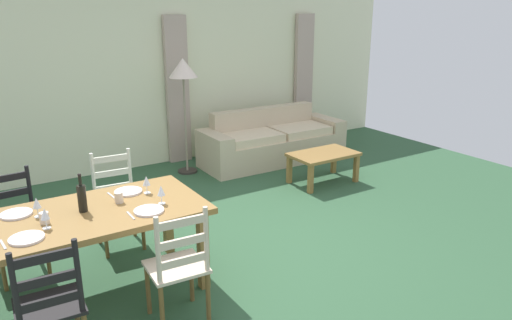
{
  "coord_description": "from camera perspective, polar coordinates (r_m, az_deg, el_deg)",
  "views": [
    {
      "loc": [
        -2.2,
        -3.62,
        2.31
      ],
      "look_at": [
        0.47,
        0.54,
        0.75
      ],
      "focal_mm": 34.17,
      "sensor_mm": 36.0,
      "label": 1
    }
  ],
  "objects": [
    {
      "name": "fork_far_right",
      "position": [
        4.39,
        -16.57,
        -4.01
      ],
      "size": [
        0.03,
        0.17,
        0.01
      ],
      "primitive_type": "cube",
      "rotation": [
        0.0,
        0.0,
        0.08
      ],
      "color": "silver",
      "rests_on": "dining_table"
    },
    {
      "name": "dinner_plate_far_right",
      "position": [
        4.43,
        -14.73,
        -3.59
      ],
      "size": [
        0.24,
        0.24,
        0.02
      ],
      "primitive_type": "cylinder",
      "color": "white",
      "rests_on": "dining_table"
    },
    {
      "name": "dining_table",
      "position": [
        4.14,
        -19.45,
        -7.01
      ],
      "size": [
        1.9,
        0.96,
        0.75
      ],
      "color": "olive",
      "rests_on": "ground_plane"
    },
    {
      "name": "dining_chair_near_right",
      "position": [
        3.72,
        -9.07,
        -12.2
      ],
      "size": [
        0.45,
        0.43,
        0.96
      ],
      "color": "beige",
      "rests_on": "ground_plane"
    },
    {
      "name": "wine_glass_near_left",
      "position": [
        3.89,
        -23.49,
        -5.89
      ],
      "size": [
        0.06,
        0.06,
        0.16
      ],
      "color": "white",
      "rests_on": "dining_table"
    },
    {
      "name": "fork_near_right",
      "position": [
        3.95,
        -14.46,
        -6.31
      ],
      "size": [
        0.02,
        0.17,
        0.01
      ],
      "primitive_type": "cube",
      "rotation": [
        0.0,
        0.0,
        0.0
      ],
      "color": "silver",
      "rests_on": "dining_table"
    },
    {
      "name": "dinner_plate_near_left",
      "position": [
        3.81,
        -25.28,
        -8.3
      ],
      "size": [
        0.24,
        0.24,
        0.02
      ],
      "primitive_type": "cylinder",
      "color": "white",
      "rests_on": "dining_table"
    },
    {
      "name": "dining_chair_far_right",
      "position": [
        5.03,
        -15.98,
        -4.58
      ],
      "size": [
        0.45,
        0.43,
        0.96
      ],
      "color": "silver",
      "rests_on": "ground_plane"
    },
    {
      "name": "dining_chair_near_left",
      "position": [
        3.51,
        -23.01,
        -15.49
      ],
      "size": [
        0.44,
        0.42,
        0.96
      ],
      "color": "black",
      "rests_on": "ground_plane"
    },
    {
      "name": "ground_plane",
      "position": [
        4.83,
        -1.26,
        -11.19
      ],
      "size": [
        9.6,
        9.6,
        0.02
      ],
      "primitive_type": "cube",
      "color": "#2E5436"
    },
    {
      "name": "curtain_panel_left",
      "position": [
        7.49,
        -9.18,
        8.0
      ],
      "size": [
        0.35,
        0.08,
        2.2
      ],
      "primitive_type": "cube",
      "color": "#B59E90",
      "rests_on": "ground_plane"
    },
    {
      "name": "wine_glass_far_right",
      "position": [
        4.34,
        -12.71,
        -2.45
      ],
      "size": [
        0.06,
        0.06,
        0.16
      ],
      "color": "white",
      "rests_on": "dining_table"
    },
    {
      "name": "couch",
      "position": [
        7.59,
        1.76,
        2.09
      ],
      "size": [
        2.29,
        0.83,
        0.8
      ],
      "color": "#C7B393",
      "rests_on": "ground_plane"
    },
    {
      "name": "standing_lamp",
      "position": [
        6.87,
        -8.52,
        9.81
      ],
      "size": [
        0.4,
        0.4,
        1.64
      ],
      "color": "#332D28",
      "rests_on": "ground_plane"
    },
    {
      "name": "fork_near_left",
      "position": [
        3.81,
        -27.51,
        -8.77
      ],
      "size": [
        0.03,
        0.17,
        0.01
      ],
      "primitive_type": "cube",
      "rotation": [
        0.0,
        0.0,
        0.08
      ],
      "color": "silver",
      "rests_on": "dining_table"
    },
    {
      "name": "wine_glass_near_right",
      "position": [
        4.08,
        -11.05,
        -3.61
      ],
      "size": [
        0.06,
        0.06,
        0.16
      ],
      "color": "white",
      "rests_on": "dining_table"
    },
    {
      "name": "dining_chair_far_left",
      "position": [
        4.81,
        -26.35,
        -6.83
      ],
      "size": [
        0.45,
        0.43,
        0.96
      ],
      "color": "black",
      "rests_on": "ground_plane"
    },
    {
      "name": "wine_bottle",
      "position": [
        4.1,
        -19.71,
        -4.16
      ],
      "size": [
        0.07,
        0.07,
        0.32
      ],
      "color": "black",
      "rests_on": "dining_table"
    },
    {
      "name": "coffee_table",
      "position": [
        6.67,
        7.89,
        0.29
      ],
      "size": [
        0.9,
        0.56,
        0.42
      ],
      "color": "olive",
      "rests_on": "ground_plane"
    },
    {
      "name": "dinner_plate_far_left",
      "position": [
        4.27,
        -26.26,
        -5.69
      ],
      "size": [
        0.24,
        0.24,
        0.02
      ],
      "primitive_type": "cylinder",
      "color": "white",
      "rests_on": "dining_table"
    },
    {
      "name": "wine_glass_far_left",
      "position": [
        4.13,
        -24.3,
        -4.68
      ],
      "size": [
        0.06,
        0.06,
        0.16
      ],
      "color": "white",
      "rests_on": "dining_table"
    },
    {
      "name": "curtain_panel_right",
      "position": [
        8.72,
        5.57,
        9.46
      ],
      "size": [
        0.35,
        0.08,
        2.2
      ],
      "primitive_type": "cube",
      "color": "#B59E90",
      "rests_on": "ground_plane"
    },
    {
      "name": "coffee_cup_secondary",
      "position": [
        4.01,
        -23.55,
        -6.25
      ],
      "size": [
        0.07,
        0.07,
        0.09
      ],
      "primitive_type": "cylinder",
      "color": "beige",
      "rests_on": "dining_table"
    },
    {
      "name": "coffee_cup_primary",
      "position": [
        4.21,
        -15.77,
        -4.26
      ],
      "size": [
        0.07,
        0.07,
        0.09
      ],
      "primitive_type": "cylinder",
      "color": "beige",
      "rests_on": "dining_table"
    },
    {
      "name": "dinner_plate_near_right",
      "position": [
        3.99,
        -12.43,
        -5.81
      ],
      "size": [
        0.24,
        0.24,
        0.02
      ],
      "primitive_type": "cylinder",
      "color": "white",
      "rests_on": "dining_table"
    },
    {
      "name": "wall_far",
      "position": [
        7.33,
        -15.14,
        9.39
      ],
      "size": [
        9.6,
        0.16,
        2.7
      ],
      "primitive_type": "cube",
      "color": "beige",
      "rests_on": "ground_plane"
    }
  ]
}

